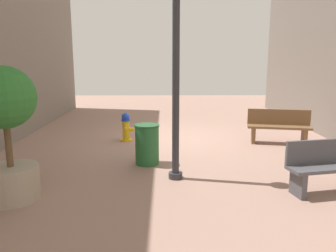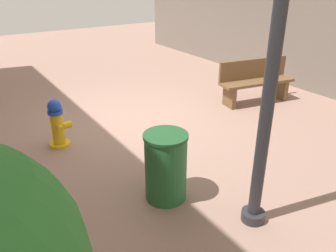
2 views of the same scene
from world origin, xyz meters
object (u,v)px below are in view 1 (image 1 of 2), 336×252
(trash_bin, at_px, (147,144))
(street_lamp, at_px, (176,52))
(bench_far, at_px, (328,166))
(planter_tree, at_px, (7,125))
(bench_near, at_px, (279,126))
(fire_hydrant, at_px, (126,127))

(trash_bin, bearing_deg, street_lamp, 122.53)
(bench_far, bearing_deg, trash_bin, -27.20)
(planter_tree, height_order, trash_bin, planter_tree)
(bench_near, bearing_deg, trash_bin, 27.51)
(bench_near, height_order, bench_far, same)
(fire_hydrant, bearing_deg, bench_near, 175.72)
(fire_hydrant, distance_m, planter_tree, 4.54)
(fire_hydrant, distance_m, trash_bin, 2.32)
(bench_near, xyz_separation_m, street_lamp, (3.00, 2.85, 2.00))
(bench_far, distance_m, street_lamp, 3.46)
(planter_tree, bearing_deg, trash_bin, -138.13)
(bench_near, xyz_separation_m, trash_bin, (3.62, 1.88, -0.04))
(fire_hydrant, relative_size, bench_near, 0.47)
(street_lamp, bearing_deg, fire_hydrant, -67.28)
(fire_hydrant, relative_size, street_lamp, 0.20)
(bench_near, bearing_deg, street_lamp, 43.47)
(fire_hydrant, height_order, bench_near, bench_near)
(fire_hydrant, height_order, bench_far, bench_far)
(bench_near, bearing_deg, bench_far, 85.33)
(street_lamp, relative_size, trash_bin, 4.42)
(bench_far, relative_size, street_lamp, 0.40)
(trash_bin, bearing_deg, planter_tree, 41.87)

